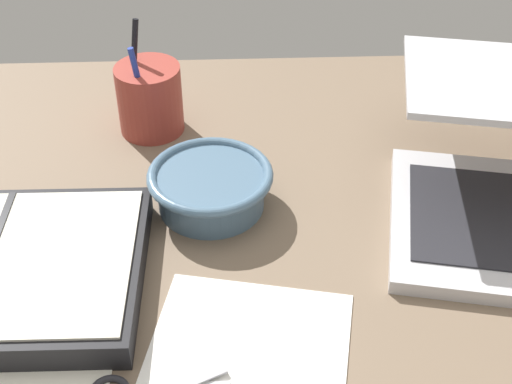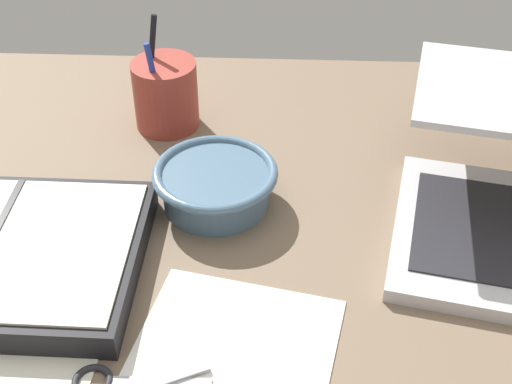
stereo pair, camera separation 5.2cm
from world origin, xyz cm
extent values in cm
cube|color=#75604C|center=(0.00, 0.00, 1.00)|extent=(140.00, 100.00, 2.00)
cylinder|color=slate|center=(-4.62, 12.96, 4.29)|extent=(12.74, 12.74, 4.57)
torus|color=slate|center=(-4.62, 12.96, 6.57)|extent=(14.98, 14.98, 1.20)
cylinder|color=#9E382D|center=(-12.95, 30.12, 6.79)|extent=(8.84, 8.84, 9.57)
cylinder|color=black|center=(-14.94, 31.52, 10.20)|extent=(2.61, 3.38, 14.30)
cylinder|color=#233899|center=(-13.68, 27.81, 9.28)|extent=(2.35, 1.29, 12.59)
cube|color=silver|center=(-20.05, 0.77, 5.41)|extent=(14.91, 21.99, 0.30)
cube|color=#B7B7BC|center=(-7.58, -13.84, 2.60)|extent=(9.40, 5.24, 0.30)
cube|color=#B7B7BC|center=(-7.58, -13.84, 2.30)|extent=(9.83, 1.38, 0.30)
torus|color=#232328|center=(-13.76, -13.95, 2.30)|extent=(3.90, 3.90, 0.70)
camera|label=1|loc=(-1.98, -53.83, 57.36)|focal=50.00mm
camera|label=2|loc=(3.24, -53.82, 57.36)|focal=50.00mm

